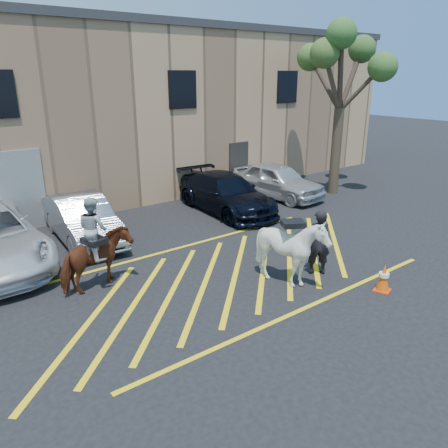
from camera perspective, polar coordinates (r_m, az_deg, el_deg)
ground at (r=12.39m, az=0.68°, el=-5.90°), size 90.00×90.00×0.00m
car_silver_sedan at (r=14.94m, az=-18.01°, el=0.60°), size 1.86×4.56×1.47m
car_blue_suv at (r=17.32m, az=0.26°, el=4.04°), size 2.40×5.21×1.48m
car_white_suv at (r=19.50m, az=6.95°, el=5.67°), size 2.20×4.58×1.51m
handler at (r=12.07m, az=12.20°, el=-2.34°), size 0.80×0.74×1.83m
warehouse at (r=22.01m, az=-19.52°, el=13.92°), size 32.42×10.20×7.30m
hatching_zone at (r=12.18m, az=1.56°, el=-6.35°), size 12.60×5.12×0.01m
mounted_bay at (r=11.41m, az=-16.44°, el=-3.65°), size 1.97×1.22×2.42m
saddled_white at (r=11.32m, az=8.80°, el=-3.42°), size 2.15×2.22×1.88m
traffic_cone at (r=11.78m, az=20.14°, el=-6.58°), size 0.48×0.48×0.73m
tree at (r=20.18m, az=15.30°, el=19.77°), size 3.99×4.37×7.31m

